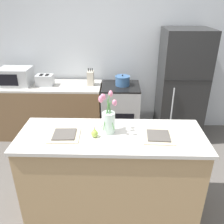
{
  "coord_description": "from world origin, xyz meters",
  "views": [
    {
      "loc": [
        0.06,
        -1.96,
        2.13
      ],
      "look_at": [
        0.0,
        0.25,
        1.07
      ],
      "focal_mm": 38.0,
      "sensor_mm": 36.0,
      "label": 1
    }
  ],
  "objects_px": {
    "microwave": "(16,77)",
    "knife_block": "(91,78)",
    "toaster": "(45,80)",
    "pear_figurine": "(95,133)",
    "plate_setting_right": "(158,136)",
    "refrigerator": "(181,87)",
    "plate_setting_left": "(65,135)",
    "cooking_pot": "(123,81)",
    "flower_vase": "(108,119)",
    "stove_range": "(120,111)"
  },
  "relations": [
    {
      "from": "plate_setting_right",
      "to": "cooking_pot",
      "type": "xyz_separation_m",
      "value": [
        -0.32,
        1.66,
        0.0
      ]
    },
    {
      "from": "pear_figurine",
      "to": "plate_setting_right",
      "type": "distance_m",
      "value": 0.6
    },
    {
      "from": "plate_setting_right",
      "to": "stove_range",
      "type": "bearing_deg",
      "value": 101.85
    },
    {
      "from": "plate_setting_left",
      "to": "knife_block",
      "type": "relative_size",
      "value": 1.12
    },
    {
      "from": "microwave",
      "to": "knife_block",
      "type": "height_order",
      "value": "same"
    },
    {
      "from": "plate_setting_left",
      "to": "toaster",
      "type": "relative_size",
      "value": 1.08
    },
    {
      "from": "pear_figurine",
      "to": "flower_vase",
      "type": "bearing_deg",
      "value": 35.75
    },
    {
      "from": "flower_vase",
      "to": "plate_setting_left",
      "type": "relative_size",
      "value": 1.42
    },
    {
      "from": "microwave",
      "to": "knife_block",
      "type": "bearing_deg",
      "value": 1.34
    },
    {
      "from": "refrigerator",
      "to": "toaster",
      "type": "height_order",
      "value": "refrigerator"
    },
    {
      "from": "flower_vase",
      "to": "plate_setting_right",
      "type": "xyz_separation_m",
      "value": [
        0.47,
        -0.08,
        -0.14
      ]
    },
    {
      "from": "toaster",
      "to": "pear_figurine",
      "type": "bearing_deg",
      "value": -60.12
    },
    {
      "from": "stove_range",
      "to": "refrigerator",
      "type": "bearing_deg",
      "value": 0.04
    },
    {
      "from": "toaster",
      "to": "plate_setting_right",
      "type": "bearing_deg",
      "value": -46.52
    },
    {
      "from": "stove_range",
      "to": "flower_vase",
      "type": "bearing_deg",
      "value": -94.71
    },
    {
      "from": "flower_vase",
      "to": "plate_setting_left",
      "type": "bearing_deg",
      "value": -169.23
    },
    {
      "from": "refrigerator",
      "to": "knife_block",
      "type": "bearing_deg",
      "value": 178.95
    },
    {
      "from": "microwave",
      "to": "plate_setting_left",
      "type": "bearing_deg",
      "value": -55.8
    },
    {
      "from": "flower_vase",
      "to": "cooking_pot",
      "type": "height_order",
      "value": "flower_vase"
    },
    {
      "from": "toaster",
      "to": "cooking_pot",
      "type": "bearing_deg",
      "value": 1.69
    },
    {
      "from": "plate_setting_left",
      "to": "plate_setting_right",
      "type": "relative_size",
      "value": 1.0
    },
    {
      "from": "refrigerator",
      "to": "microwave",
      "type": "height_order",
      "value": "refrigerator"
    },
    {
      "from": "plate_setting_left",
      "to": "plate_setting_right",
      "type": "distance_m",
      "value": 0.89
    },
    {
      "from": "refrigerator",
      "to": "microwave",
      "type": "distance_m",
      "value": 2.61
    },
    {
      "from": "stove_range",
      "to": "plate_setting_left",
      "type": "xyz_separation_m",
      "value": [
        -0.54,
        -1.64,
        0.52
      ]
    },
    {
      "from": "refrigerator",
      "to": "plate_setting_left",
      "type": "distance_m",
      "value": 2.22
    },
    {
      "from": "plate_setting_right",
      "to": "refrigerator",
      "type": "bearing_deg",
      "value": 69.66
    },
    {
      "from": "pear_figurine",
      "to": "plate_setting_right",
      "type": "height_order",
      "value": "pear_figurine"
    },
    {
      "from": "cooking_pot",
      "to": "microwave",
      "type": "bearing_deg",
      "value": -179.26
    },
    {
      "from": "stove_range",
      "to": "cooking_pot",
      "type": "relative_size",
      "value": 3.84
    },
    {
      "from": "plate_setting_right",
      "to": "pear_figurine",
      "type": "bearing_deg",
      "value": -178.81
    },
    {
      "from": "refrigerator",
      "to": "toaster",
      "type": "relative_size",
      "value": 6.25
    },
    {
      "from": "refrigerator",
      "to": "plate_setting_right",
      "type": "xyz_separation_m",
      "value": [
        -0.61,
        -1.64,
        0.08
      ]
    },
    {
      "from": "plate_setting_right",
      "to": "plate_setting_left",
      "type": "bearing_deg",
      "value": 180.0
    },
    {
      "from": "pear_figurine",
      "to": "plate_setting_right",
      "type": "relative_size",
      "value": 0.36
    },
    {
      "from": "pear_figurine",
      "to": "cooking_pot",
      "type": "height_order",
      "value": "cooking_pot"
    },
    {
      "from": "refrigerator",
      "to": "microwave",
      "type": "xyz_separation_m",
      "value": [
        -2.6,
        -0.0,
        0.15
      ]
    },
    {
      "from": "flower_vase",
      "to": "microwave",
      "type": "height_order",
      "value": "flower_vase"
    },
    {
      "from": "flower_vase",
      "to": "plate_setting_left",
      "type": "xyz_separation_m",
      "value": [
        -0.42,
        -0.08,
        -0.14
      ]
    },
    {
      "from": "plate_setting_right",
      "to": "cooking_pot",
      "type": "distance_m",
      "value": 1.69
    },
    {
      "from": "refrigerator",
      "to": "knife_block",
      "type": "distance_m",
      "value": 1.43
    },
    {
      "from": "pear_figurine",
      "to": "plate_setting_right",
      "type": "bearing_deg",
      "value": 1.19
    },
    {
      "from": "plate_setting_left",
      "to": "toaster",
      "type": "distance_m",
      "value": 1.75
    },
    {
      "from": "stove_range",
      "to": "flower_vase",
      "type": "xyz_separation_m",
      "value": [
        -0.13,
        -1.56,
        0.65
      ]
    },
    {
      "from": "toaster",
      "to": "stove_range",
      "type": "bearing_deg",
      "value": 0.72
    },
    {
      "from": "cooking_pot",
      "to": "knife_block",
      "type": "relative_size",
      "value": 0.85
    },
    {
      "from": "refrigerator",
      "to": "flower_vase",
      "type": "xyz_separation_m",
      "value": [
        -1.08,
        -1.56,
        0.22
      ]
    },
    {
      "from": "pear_figurine",
      "to": "plate_setting_left",
      "type": "xyz_separation_m",
      "value": [
        -0.29,
        0.01,
        -0.03
      ]
    },
    {
      "from": "plate_setting_left",
      "to": "toaster",
      "type": "bearing_deg",
      "value": 111.86
    },
    {
      "from": "refrigerator",
      "to": "pear_figurine",
      "type": "relative_size",
      "value": 16.31
    }
  ]
}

